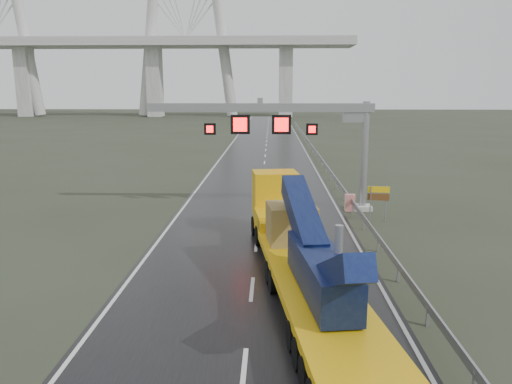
{
  "coord_description": "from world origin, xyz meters",
  "views": [
    {
      "loc": [
        0.74,
        -14.93,
        7.89
      ],
      "look_at": [
        0.04,
        8.06,
        3.2
      ],
      "focal_mm": 35.0,
      "sensor_mm": 36.0,
      "label": 1
    }
  ],
  "objects_px": {
    "sign_gantry": "(292,126)",
    "striped_barrier": "(350,203)",
    "exit_sign_pair": "(378,197)",
    "heavy_haul_truck": "(296,238)"
  },
  "relations": [
    {
      "from": "sign_gantry",
      "to": "striped_barrier",
      "type": "xyz_separation_m",
      "value": [
        3.9,
        -0.38,
        -5.05
      ]
    },
    {
      "from": "sign_gantry",
      "to": "exit_sign_pair",
      "type": "relative_size",
      "value": 6.66
    },
    {
      "from": "sign_gantry",
      "to": "heavy_haul_truck",
      "type": "bearing_deg",
      "value": -91.31
    },
    {
      "from": "heavy_haul_truck",
      "to": "exit_sign_pair",
      "type": "bearing_deg",
      "value": 51.79
    },
    {
      "from": "striped_barrier",
      "to": "sign_gantry",
      "type": "bearing_deg",
      "value": 176.31
    },
    {
      "from": "sign_gantry",
      "to": "exit_sign_pair",
      "type": "bearing_deg",
      "value": -30.77
    },
    {
      "from": "sign_gantry",
      "to": "exit_sign_pair",
      "type": "distance_m",
      "value": 7.26
    },
    {
      "from": "heavy_haul_truck",
      "to": "exit_sign_pair",
      "type": "relative_size",
      "value": 8.18
    },
    {
      "from": "heavy_haul_truck",
      "to": "exit_sign_pair",
      "type": "height_order",
      "value": "heavy_haul_truck"
    },
    {
      "from": "sign_gantry",
      "to": "heavy_haul_truck",
      "type": "relative_size",
      "value": 0.81
    }
  ]
}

